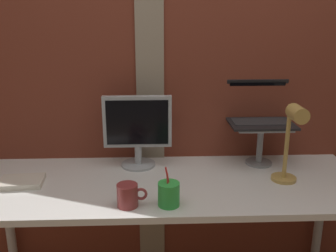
% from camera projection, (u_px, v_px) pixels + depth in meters
% --- Properties ---
extents(brick_wall_back, '(3.54, 0.15, 2.55)m').
position_uv_depth(brick_wall_back, '(184.00, 60.00, 2.02)').
color(brick_wall_back, brown).
rests_on(brick_wall_back, ground_plane).
extents(desk, '(1.91, 0.66, 0.74)m').
position_uv_depth(desk, '(169.00, 196.00, 1.82)').
color(desk, white).
rests_on(desk, ground_plane).
extents(monitor, '(0.35, 0.18, 0.38)m').
position_uv_depth(monitor, '(137.00, 127.00, 1.93)').
color(monitor, '#ADB2B7').
rests_on(monitor, desk).
extents(laptop_stand, '(0.28, 0.22, 0.22)m').
position_uv_depth(laptop_stand, '(260.00, 138.00, 1.98)').
color(laptop_stand, gray).
rests_on(laptop_stand, desk).
extents(laptop, '(0.33, 0.31, 0.22)m').
position_uv_depth(laptop, '(258.00, 110.00, 2.01)').
color(laptop, black).
rests_on(laptop, laptop_stand).
extents(desk_lamp, '(0.12, 0.20, 0.39)m').
position_uv_depth(desk_lamp, '(292.00, 136.00, 1.70)').
color(desk_lamp, tan).
rests_on(desk_lamp, desk).
extents(pen_cup, '(0.09, 0.09, 0.17)m').
position_uv_depth(pen_cup, '(169.00, 194.00, 1.57)').
color(pen_cup, green).
rests_on(pen_cup, desk).
extents(coffee_mug, '(0.13, 0.09, 0.10)m').
position_uv_depth(coffee_mug, '(128.00, 195.00, 1.56)').
color(coffee_mug, maroon).
rests_on(coffee_mug, desk).
extents(paper_clutter_stack, '(0.21, 0.15, 0.03)m').
position_uv_depth(paper_clutter_stack, '(22.00, 182.00, 1.77)').
color(paper_clutter_stack, silver).
rests_on(paper_clutter_stack, desk).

